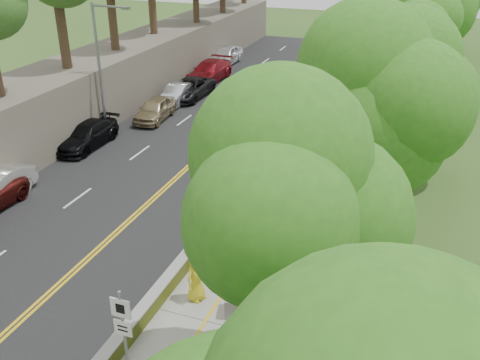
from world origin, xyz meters
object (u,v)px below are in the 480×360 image
construction_barrel (357,132)px  person_far (354,89)px  streetlight (102,62)px  painter_0 (196,277)px  signpost (123,326)px  concrete_block (241,304)px

construction_barrel → person_far: size_ratio=0.56×
person_far → streetlight: bearing=66.4°
painter_0 → person_far: (1.35, 25.17, -0.01)m
streetlight → signpost: streetlight is taller
signpost → streetlight: bearing=124.1°
streetlight → construction_barrel: 15.92m
signpost → concrete_block: signpost is taller
construction_barrel → painter_0: 17.58m
concrete_block → construction_barrel: bearing=86.4°
streetlight → concrete_block: bearing=-44.0°
concrete_block → person_far: bearing=90.9°
concrete_block → signpost: bearing=-119.3°
construction_barrel → concrete_block: (-1.10, -17.53, -0.15)m
streetlight → person_far: (13.26, 12.17, -3.67)m
construction_barrel → signpost: bearing=-98.7°
signpost → person_far: (1.75, 29.19, -0.99)m
streetlight → painter_0: size_ratio=4.29×
painter_0 → person_far: painter_0 is taller
signpost → painter_0: (0.40, 4.02, -0.98)m
streetlight → person_far: bearing=42.5°
concrete_block → person_far: 25.37m
signpost → concrete_block: (2.15, 3.82, -1.55)m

